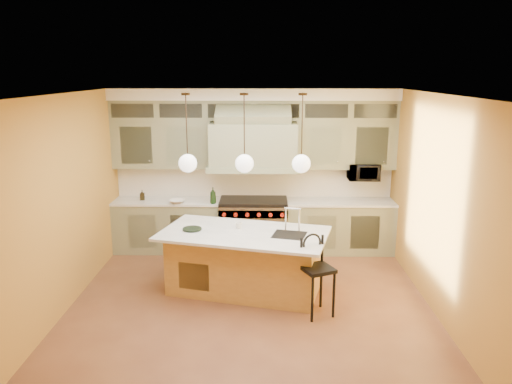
{
  "coord_description": "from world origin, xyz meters",
  "views": [
    {
      "loc": [
        0.2,
        -6.46,
        3.18
      ],
      "look_at": [
        0.07,
        0.7,
        1.45
      ],
      "focal_mm": 35.0,
      "sensor_mm": 36.0,
      "label": 1
    }
  ],
  "objects_px": {
    "counter_stool": "(316,270)",
    "microwave": "(363,172)",
    "kitchen_island": "(245,260)",
    "range": "(254,225)"
  },
  "relations": [
    {
      "from": "kitchen_island",
      "to": "counter_stool",
      "type": "bearing_deg",
      "value": -22.3
    },
    {
      "from": "counter_stool",
      "to": "microwave",
      "type": "xyz_separation_m",
      "value": [
        1.06,
        2.52,
        0.83
      ]
    },
    {
      "from": "range",
      "to": "microwave",
      "type": "distance_m",
      "value": 2.18
    },
    {
      "from": "kitchen_island",
      "to": "counter_stool",
      "type": "height_order",
      "value": "kitchen_island"
    },
    {
      "from": "range",
      "to": "kitchen_island",
      "type": "bearing_deg",
      "value": -92.82
    },
    {
      "from": "range",
      "to": "kitchen_island",
      "type": "relative_size",
      "value": 0.46
    },
    {
      "from": "microwave",
      "to": "range",
      "type": "bearing_deg",
      "value": -176.88
    },
    {
      "from": "counter_stool",
      "to": "microwave",
      "type": "relative_size",
      "value": 2.01
    },
    {
      "from": "range",
      "to": "counter_stool",
      "type": "relative_size",
      "value": 1.1
    },
    {
      "from": "kitchen_island",
      "to": "counter_stool",
      "type": "relative_size",
      "value": 2.4
    }
  ]
}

